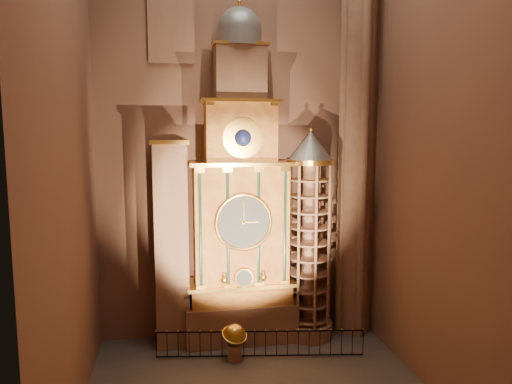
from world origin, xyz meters
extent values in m
plane|color=brown|center=(0.00, 6.00, 11.00)|extent=(22.00, 0.00, 22.00)
plane|color=brown|center=(-7.00, 0.00, 11.00)|extent=(0.00, 22.00, 22.00)
plane|color=brown|center=(7.00, 0.00, 11.00)|extent=(0.00, 22.00, 22.00)
cube|color=#8C634C|center=(0.00, 5.00, 1.00)|extent=(5.60, 2.20, 2.00)
cube|color=maroon|center=(0.00, 5.00, 2.50)|extent=(5.00, 2.00, 1.00)
cube|color=gold|center=(0.00, 4.95, 3.05)|extent=(5.40, 2.30, 0.18)
cube|color=maroon|center=(0.00, 5.00, 6.00)|extent=(4.60, 2.00, 6.00)
cylinder|color=black|center=(-2.05, 4.14, 6.00)|extent=(0.32, 0.32, 5.60)
cylinder|color=black|center=(-0.75, 4.14, 6.00)|extent=(0.32, 0.32, 5.60)
cylinder|color=black|center=(0.75, 4.14, 6.00)|extent=(0.32, 0.32, 5.60)
cylinder|color=black|center=(2.05, 4.14, 6.00)|extent=(0.32, 0.32, 5.60)
cube|color=gold|center=(0.00, 4.95, 9.05)|extent=(5.00, 2.25, 0.18)
cylinder|color=#2D3033|center=(0.00, 3.99, 6.30)|extent=(2.60, 0.12, 2.60)
torus|color=gold|center=(0.00, 3.94, 6.30)|extent=(2.80, 0.16, 2.80)
cylinder|color=gold|center=(0.00, 3.84, 3.60)|extent=(0.90, 0.10, 0.90)
sphere|color=gold|center=(-0.95, 3.89, 3.55)|extent=(0.36, 0.36, 0.36)
sphere|color=gold|center=(0.95, 3.89, 3.55)|extent=(0.36, 0.36, 0.36)
cube|color=maroon|center=(0.00, 5.00, 10.50)|extent=(3.40, 1.80, 3.00)
sphere|color=#0E1846|center=(0.00, 4.09, 10.30)|extent=(0.80, 0.80, 0.80)
cube|color=gold|center=(0.00, 4.95, 12.05)|extent=(3.80, 2.00, 0.15)
cube|color=#8C634C|center=(0.00, 5.00, 13.30)|extent=(2.40, 1.60, 2.60)
sphere|color=slate|center=(0.00, 5.00, 15.40)|extent=(2.10, 2.10, 2.10)
cylinder|color=gold|center=(0.00, 5.00, 16.30)|extent=(0.14, 0.14, 0.80)
cube|color=#8C634C|center=(-3.40, 5.00, 5.00)|extent=(1.60, 1.40, 10.00)
cube|color=gold|center=(-3.40, 4.58, 3.00)|extent=(1.35, 0.10, 2.10)
cube|color=#512315|center=(-3.40, 4.52, 3.00)|extent=(1.05, 0.04, 1.75)
cube|color=gold|center=(-3.40, 4.58, 5.60)|extent=(1.35, 0.10, 2.10)
cube|color=#512315|center=(-3.40, 4.52, 5.60)|extent=(1.05, 0.04, 1.75)
cube|color=gold|center=(-3.40, 4.58, 8.20)|extent=(1.35, 0.10, 2.10)
cube|color=#512315|center=(-3.40, 4.52, 8.20)|extent=(1.05, 0.04, 1.75)
cube|color=gold|center=(-3.40, 5.00, 10.10)|extent=(1.80, 1.60, 0.20)
cylinder|color=#8C634C|center=(3.50, 4.70, 0.40)|extent=(2.50, 2.50, 0.80)
cylinder|color=#8C634C|center=(3.50, 4.70, 4.90)|extent=(0.70, 0.70, 8.20)
cylinder|color=gold|center=(3.50, 4.70, 9.10)|extent=(2.40, 2.40, 0.25)
cone|color=slate|center=(3.50, 4.70, 9.90)|extent=(2.30, 2.30, 1.50)
sphere|color=gold|center=(3.50, 4.70, 10.70)|extent=(0.20, 0.20, 0.20)
cylinder|color=#8C634C|center=(6.10, 5.00, 11.00)|extent=(1.60, 1.60, 22.00)
cylinder|color=#8C634C|center=(6.90, 5.00, 11.00)|extent=(0.44, 0.44, 22.00)
cylinder|color=#8C634C|center=(5.30, 5.00, 11.00)|extent=(0.44, 0.44, 22.00)
cylinder|color=#8C634C|center=(6.10, 5.80, 11.00)|extent=(0.44, 0.44, 22.00)
cylinder|color=#8C634C|center=(6.10, 4.20, 11.00)|extent=(0.44, 0.44, 22.00)
cube|color=navy|center=(-3.20, 5.94, 16.50)|extent=(2.00, 0.10, 5.00)
cube|color=#8C634C|center=(-3.20, 5.88, 16.50)|extent=(2.20, 0.06, 5.20)
cylinder|color=#8C634C|center=(-0.62, 2.81, 0.38)|extent=(0.65, 0.65, 0.76)
sphere|color=gold|center=(-0.62, 2.81, 1.24)|extent=(0.97, 0.97, 0.97)
torus|color=gold|center=(-0.62, 2.81, 1.24)|extent=(1.53, 1.49, 0.52)
cube|color=black|center=(0.59, 2.79, 1.31)|extent=(9.62, 1.56, 0.06)
cube|color=black|center=(0.59, 2.79, 0.11)|extent=(9.62, 1.56, 0.06)
camera|label=1|loc=(-3.28, -17.19, 10.41)|focal=32.00mm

